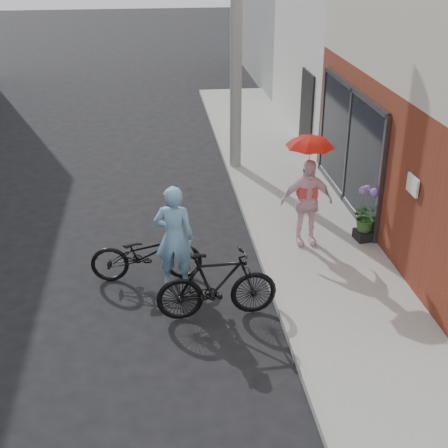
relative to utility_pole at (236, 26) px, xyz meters
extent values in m
plane|color=black|center=(-1.10, -6.00, -3.50)|extent=(80.00, 80.00, 0.00)
cube|color=#969690|center=(1.00, -4.00, -3.44)|extent=(2.20, 24.00, 0.12)
cube|color=#9E9E99|center=(-0.16, -4.00, -3.44)|extent=(0.12, 24.00, 0.12)
cube|color=black|center=(2.06, -2.50, -2.14)|extent=(0.06, 3.80, 2.40)
cube|color=white|center=(2.06, -5.80, -1.68)|extent=(0.04, 0.40, 0.30)
cube|color=silver|center=(6.10, 3.00, 0.00)|extent=(8.00, 6.00, 7.00)
cylinder|color=#9E9E99|center=(0.00, 0.00, 0.00)|extent=(0.28, 0.28, 7.00)
imported|color=#79B0D7|center=(-1.77, -5.41, -2.58)|extent=(0.75, 0.57, 1.83)
imported|color=black|center=(-2.25, -5.14, -3.00)|extent=(1.93, 0.74, 1.00)
imported|color=black|center=(-1.18, -6.42, -2.93)|extent=(1.91, 0.62, 1.14)
imported|color=white|center=(0.72, -4.34, -2.55)|extent=(0.98, 0.42, 1.67)
imported|color=red|center=(0.72, -4.34, -1.35)|extent=(0.84, 0.84, 0.73)
cube|color=black|center=(1.90, -4.35, -3.29)|extent=(0.39, 0.39, 0.18)
imported|color=#2F5D25|center=(1.90, -4.35, -2.91)|extent=(0.53, 0.46, 0.58)
camera|label=1|loc=(-2.07, -14.63, 2.09)|focal=50.00mm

